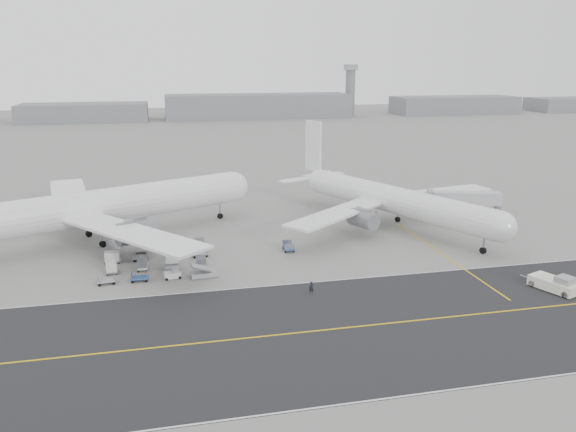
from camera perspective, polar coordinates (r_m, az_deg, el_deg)
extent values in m
plane|color=gray|center=(88.33, -0.51, -6.45)|extent=(700.00, 700.00, 0.00)
cube|color=#262628|center=(73.71, 6.35, -11.18)|extent=(220.00, 32.00, 0.02)
cube|color=gold|center=(73.70, 6.35, -11.17)|extent=(220.00, 0.30, 0.01)
cube|color=silver|center=(87.45, 3.02, -6.68)|extent=(220.00, 0.25, 0.01)
cube|color=silver|center=(60.96, 11.34, -17.54)|extent=(220.00, 0.25, 0.01)
cube|color=gold|center=(102.70, 15.52, -3.84)|extent=(0.30, 40.00, 0.01)
cylinder|color=slate|center=(364.97, 6.33, 12.36)|extent=(6.00, 6.00, 28.00)
cube|color=#939297|center=(364.50, 6.40, 14.79)|extent=(7.00, 7.00, 3.50)
cylinder|color=white|center=(110.94, -18.21, 0.97)|extent=(54.50, 29.50, 6.52)
sphere|color=white|center=(122.62, -5.60, 3.00)|extent=(6.39, 6.39, 6.39)
cube|color=white|center=(95.06, -15.53, -1.68)|extent=(24.86, 28.77, 0.45)
cube|color=white|center=(126.77, -21.34, 2.04)|extent=(12.50, 31.97, 0.45)
cylinder|color=gray|center=(101.29, -15.15, -1.57)|extent=(7.99, 6.56, 4.04)
cylinder|color=gray|center=(122.85, -19.33, 1.04)|extent=(7.99, 6.56, 4.04)
cylinder|color=black|center=(122.36, -6.91, 0.01)|extent=(1.33, 0.97, 1.23)
cylinder|color=black|center=(108.35, -18.30, -2.72)|extent=(1.33, 0.97, 1.23)
cylinder|color=black|center=(115.51, -19.58, -1.73)|extent=(1.33, 0.97, 1.23)
cylinder|color=gray|center=(121.92, -6.93, 0.78)|extent=(0.36, 0.36, 3.42)
cylinder|color=white|center=(116.29, 10.76, 1.61)|extent=(25.30, 46.17, 5.54)
sphere|color=white|center=(102.38, 20.81, -1.03)|extent=(5.43, 5.43, 5.43)
cone|color=white|center=(133.96, 2.72, 3.86)|extent=(8.48, 10.65, 4.98)
cube|color=white|center=(133.08, 2.60, 7.13)|extent=(2.68, 5.02, 11.78)
cube|color=white|center=(131.59, 0.85, 3.73)|extent=(9.13, 6.12, 0.25)
cube|color=white|center=(137.70, 4.04, 4.21)|extent=(9.13, 6.12, 0.25)
cube|color=white|center=(107.17, 5.03, 0.26)|extent=(24.35, 21.21, 0.45)
cube|color=white|center=(128.14, 14.74, 2.32)|extent=(27.15, 10.76, 0.45)
cylinder|color=gray|center=(108.96, 7.63, -0.32)|extent=(5.59, 6.79, 3.43)
cylinder|color=gray|center=(123.53, 14.24, 1.22)|extent=(5.59, 6.79, 3.43)
cylinder|color=black|center=(105.32, 19.20, -3.33)|extent=(0.96, 1.30, 1.20)
cylinder|color=black|center=(116.38, 8.90, -0.88)|extent=(0.96, 1.30, 1.20)
cylinder|color=black|center=(121.11, 11.08, -0.34)|extent=(0.96, 1.30, 1.20)
cylinder|color=gray|center=(104.89, 19.27, -2.58)|extent=(0.36, 0.36, 2.91)
cube|color=white|center=(92.89, 25.42, -6.28)|extent=(5.58, 7.57, 1.54)
cube|color=#939297|center=(91.80, 26.33, -5.86)|extent=(3.06, 2.94, 0.99)
cylinder|color=gray|center=(95.00, 23.24, -5.80)|extent=(1.21, 2.73, 0.18)
cylinder|color=black|center=(90.68, 26.35, -7.21)|extent=(0.77, 1.08, 0.99)
cylinder|color=black|center=(93.06, 27.24, -6.76)|extent=(0.77, 1.08, 0.99)
cylinder|color=black|center=(93.12, 23.54, -6.29)|extent=(0.77, 1.08, 0.99)
cylinder|color=black|center=(95.43, 24.49, -5.88)|extent=(0.77, 1.08, 0.99)
cylinder|color=gray|center=(128.60, 20.47, 0.53)|extent=(1.61, 1.61, 4.03)
cube|color=#939297|center=(129.01, 20.40, -0.18)|extent=(3.28, 3.28, 0.71)
cube|color=#BCBCC2|center=(126.22, 17.50, 1.76)|extent=(15.29, 7.15, 2.62)
cube|color=#939297|center=(124.78, 14.25, 1.85)|extent=(2.11, 3.44, 3.03)
cylinder|color=black|center=(130.36, 20.74, -0.08)|extent=(0.47, 0.67, 0.61)
imported|color=black|center=(82.91, 2.40, -7.27)|extent=(0.75, 0.56, 1.86)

